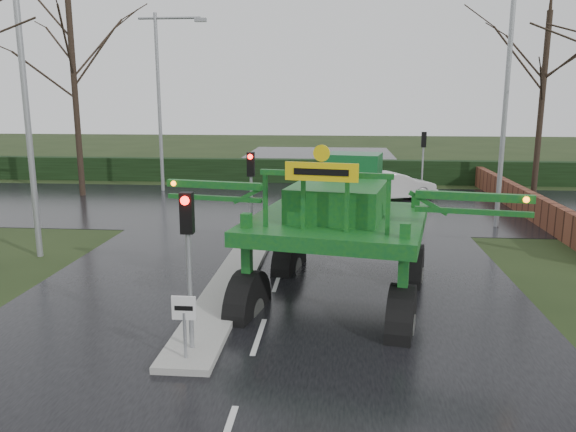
# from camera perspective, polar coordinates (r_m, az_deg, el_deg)

# --- Properties ---
(ground) EXTENTS (140.00, 140.00, 0.00)m
(ground) POSITION_cam_1_polar(r_m,az_deg,el_deg) (13.21, -2.98, -12.19)
(ground) COLOR black
(ground) RESTS_ON ground
(road_main) EXTENTS (14.00, 80.00, 0.02)m
(road_main) POSITION_cam_1_polar(r_m,az_deg,el_deg) (22.65, 0.53, -1.82)
(road_main) COLOR black
(road_main) RESTS_ON ground
(road_cross) EXTENTS (80.00, 12.00, 0.02)m
(road_cross) POSITION_cam_1_polar(r_m,az_deg,el_deg) (28.50, 1.48, 1.05)
(road_cross) COLOR black
(road_cross) RESTS_ON ground
(median_island) EXTENTS (1.20, 10.00, 0.16)m
(median_island) POSITION_cam_1_polar(r_m,az_deg,el_deg) (16.13, -6.11, -7.35)
(median_island) COLOR gray
(median_island) RESTS_ON ground
(hedge_row) EXTENTS (44.00, 0.90, 1.50)m
(hedge_row) POSITION_cam_1_polar(r_m,az_deg,el_deg) (36.27, 2.28, 4.59)
(hedge_row) COLOR black
(hedge_row) RESTS_ON ground
(brick_wall) EXTENTS (0.40, 20.00, 1.20)m
(brick_wall) POSITION_cam_1_polar(r_m,az_deg,el_deg) (29.67, 22.18, 1.76)
(brick_wall) COLOR #592D1E
(brick_wall) RESTS_ON ground
(keep_left_sign) EXTENTS (0.50, 0.07, 1.35)m
(keep_left_sign) POSITION_cam_1_polar(r_m,az_deg,el_deg) (11.70, -10.50, -10.05)
(keep_left_sign) COLOR gray
(keep_left_sign) RESTS_ON ground
(traffic_signal_near) EXTENTS (0.26, 0.33, 3.52)m
(traffic_signal_near) POSITION_cam_1_polar(r_m,az_deg,el_deg) (11.68, -10.14, -2.16)
(traffic_signal_near) COLOR gray
(traffic_signal_near) RESTS_ON ground
(traffic_signal_mid) EXTENTS (0.26, 0.33, 3.52)m
(traffic_signal_mid) POSITION_cam_1_polar(r_m,az_deg,el_deg) (19.85, -3.78, 3.80)
(traffic_signal_mid) COLOR gray
(traffic_signal_mid) RESTS_ON ground
(traffic_signal_far) EXTENTS (0.26, 0.33, 3.52)m
(traffic_signal_far) POSITION_cam_1_polar(r_m,az_deg,el_deg) (32.41, 13.59, 6.66)
(traffic_signal_far) COLOR gray
(traffic_signal_far) RESTS_ON ground
(street_light_left_near) EXTENTS (3.85, 0.30, 10.00)m
(street_light_left_near) POSITION_cam_1_polar(r_m,az_deg,el_deg) (20.50, -24.53, 12.56)
(street_light_left_near) COLOR gray
(street_light_left_near) RESTS_ON ground
(street_light_right) EXTENTS (3.85, 0.30, 10.00)m
(street_light_right) POSITION_cam_1_polar(r_m,az_deg,el_deg) (24.79, 20.68, 12.58)
(street_light_right) COLOR gray
(street_light_right) RESTS_ON ground
(street_light_left_far) EXTENTS (3.85, 0.30, 10.00)m
(street_light_left_far) POSITION_cam_1_polar(r_m,az_deg,el_deg) (33.44, -12.53, 12.70)
(street_light_left_far) COLOR gray
(street_light_left_far) RESTS_ON ground
(tree_left_far) EXTENTS (7.70, 7.70, 13.26)m
(tree_left_far) POSITION_cam_1_polar(r_m,az_deg,el_deg) (33.18, -21.02, 14.21)
(tree_left_far) COLOR black
(tree_left_far) RESTS_ON ground
(tree_right_far) EXTENTS (7.00, 7.00, 12.05)m
(tree_right_far) POSITION_cam_1_polar(r_m,az_deg,el_deg) (34.82, 24.57, 12.72)
(tree_right_far) COLOR black
(tree_right_far) RESTS_ON ground
(crop_sprayer) EXTENTS (9.56, 6.78, 5.42)m
(crop_sprayer) POSITION_cam_1_polar(r_m,az_deg,el_deg) (14.15, -3.91, 0.37)
(crop_sprayer) COLOR black
(crop_sprayer) RESTS_ON ground
(white_sedan) EXTENTS (4.75, 3.25, 1.48)m
(white_sedan) POSITION_cam_1_polar(r_m,az_deg,el_deg) (30.70, 10.67, 1.62)
(white_sedan) COLOR silver
(white_sedan) RESTS_ON ground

